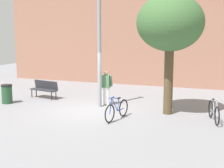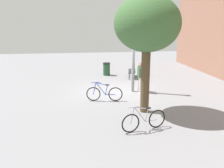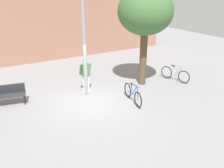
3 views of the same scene
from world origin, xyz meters
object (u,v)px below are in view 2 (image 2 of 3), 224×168
at_px(person_by_lamppost, 140,75).
at_px(bicycle_blue, 104,94).
at_px(lamppost, 134,41).
at_px(bicycle_silver, 144,120).
at_px(plaza_tree, 147,25).
at_px(trash_bin, 107,69).
at_px(park_bench, 133,70).

distance_m(person_by_lamppost, bicycle_blue, 2.60).
xyz_separation_m(lamppost, bicycle_silver, (5.08, -0.74, -2.45)).
relative_size(person_by_lamppost, plaza_tree, 0.34).
relative_size(lamppost, trash_bin, 5.68).
distance_m(bicycle_blue, trash_bin, 6.05).
bearing_deg(plaza_tree, trash_bin, -174.42).
bearing_deg(person_by_lamppost, plaza_tree, -10.61).
distance_m(plaza_tree, bicycle_blue, 4.09).
bearing_deg(person_by_lamppost, bicycle_silver, -12.70).
distance_m(park_bench, trash_bin, 2.02).
distance_m(park_bench, plaza_tree, 7.48).
height_order(park_bench, plaza_tree, plaza_tree).
bearing_deg(bicycle_silver, lamppost, 171.73).
distance_m(plaza_tree, bicycle_silver, 3.88).
xyz_separation_m(person_by_lamppost, park_bench, (-3.65, 0.42, -0.42)).
bearing_deg(lamppost, trash_bin, -168.04).
height_order(plaza_tree, trash_bin, plaza_tree).
height_order(person_by_lamppost, bicycle_silver, person_by_lamppost).
bearing_deg(lamppost, person_by_lamppost, 66.09).
bearing_deg(person_by_lamppost, trash_bin, -164.16).
bearing_deg(bicycle_silver, plaza_tree, 164.00).
xyz_separation_m(bicycle_silver, trash_bin, (-9.58, -0.21, 0.08)).
relative_size(park_bench, bicycle_blue, 0.93).
relative_size(plaza_tree, bicycle_blue, 2.77).
xyz_separation_m(lamppost, park_bench, (-3.49, 0.79, -2.28)).
bearing_deg(bicycle_silver, trash_bin, -178.71).
bearing_deg(bicycle_silver, bicycle_blue, -163.64).
bearing_deg(plaza_tree, bicycle_blue, -137.14).
xyz_separation_m(person_by_lamppost, bicycle_silver, (4.92, -1.11, -0.58)).
xyz_separation_m(person_by_lamppost, trash_bin, (-4.66, -1.32, -0.50)).
bearing_deg(plaza_tree, park_bench, 171.56).
height_order(lamppost, trash_bin, lamppost).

